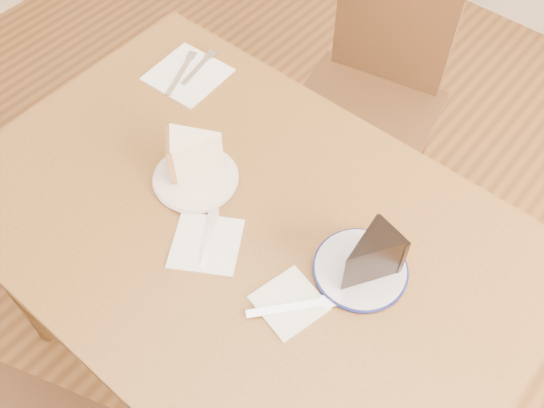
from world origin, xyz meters
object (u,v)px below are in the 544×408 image
Objects in this scene: plate_navy at (360,269)px; chocolate_cake at (365,261)px; table at (243,249)px; carrot_cake at (198,154)px; chair_far at (368,101)px; plate_cream at (196,179)px.

chocolate_cake is (0.01, -0.01, 0.06)m from plate_navy.
table is 10.80× the size of chocolate_cake.
carrot_cake is (-0.41, -0.02, 0.05)m from plate_navy.
chocolate_cake is (0.40, -0.66, 0.34)m from chair_far.
table is 0.18m from plate_cream.
chocolate_cake reaches higher than chair_far.
plate_navy is at bearing -31.54° from chocolate_cake.
plate_cream reaches higher than table.
plate_navy is at bearing 108.43° from chair_far.
carrot_cake is at bearing 109.06° from plate_cream.
table is at bearing 24.78° from chocolate_cake.
plate_cream is (-0.15, 0.02, 0.10)m from table.
plate_cream is 0.06m from carrot_cake.
plate_navy is at bearing 14.86° from table.
carrot_cake is at bearing 163.94° from table.
carrot_cake reaches higher than chair_far.
chair_far reaches higher than plate_cream.
chocolate_cake reaches higher than carrot_cake.
plate_navy is (0.25, 0.07, 0.10)m from table.
chocolate_cake is at bearing 45.28° from carrot_cake.
carrot_cake reaches higher than plate_navy.
carrot_cake is 0.93× the size of chocolate_cake.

